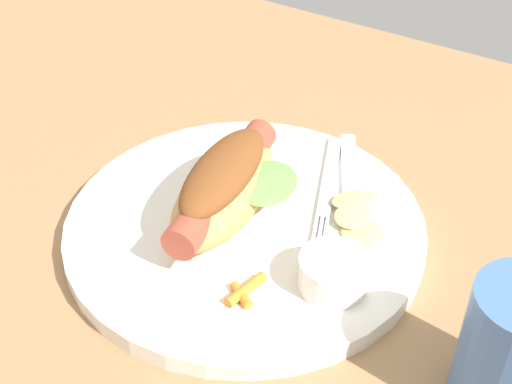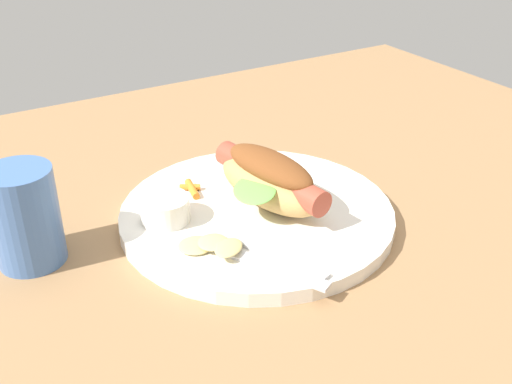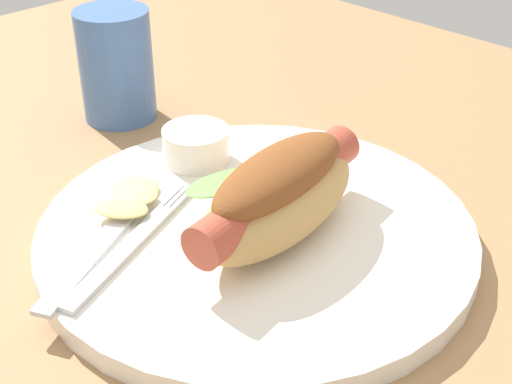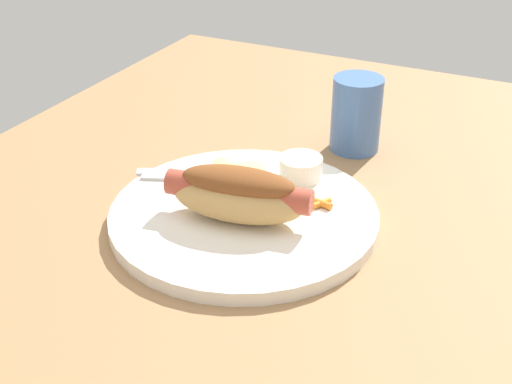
% 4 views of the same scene
% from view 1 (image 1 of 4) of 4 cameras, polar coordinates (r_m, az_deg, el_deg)
% --- Properties ---
extents(ground_plane, '(1.20, 0.90, 0.02)m').
position_cam_1_polar(ground_plane, '(0.61, -3.14, -5.20)').
color(ground_plane, '#9E754C').
extents(plate, '(0.31, 0.31, 0.02)m').
position_cam_1_polar(plate, '(0.61, -0.88, -2.84)').
color(plate, white).
rests_on(plate, ground_plane).
extents(hot_dog, '(0.10, 0.17, 0.06)m').
position_cam_1_polar(hot_dog, '(0.59, -2.51, 0.46)').
color(hot_dog, tan).
rests_on(hot_dog, plate).
extents(sauce_ramekin, '(0.05, 0.05, 0.03)m').
position_cam_1_polar(sauce_ramekin, '(0.55, 6.35, -6.15)').
color(sauce_ramekin, white).
rests_on(sauce_ramekin, plate).
extents(fork, '(0.07, 0.14, 0.00)m').
position_cam_1_polar(fork, '(0.64, 5.75, 0.62)').
color(fork, silver).
rests_on(fork, plate).
extents(knife, '(0.08, 0.13, 0.00)m').
position_cam_1_polar(knife, '(0.65, 7.43, 1.11)').
color(knife, silver).
rests_on(knife, plate).
extents(chips_pile, '(0.07, 0.07, 0.01)m').
position_cam_1_polar(chips_pile, '(0.61, 8.02, -2.04)').
color(chips_pile, '#DEC679').
rests_on(chips_pile, plate).
extents(carrot_garnish, '(0.02, 0.04, 0.01)m').
position_cam_1_polar(carrot_garnish, '(0.54, -0.93, -7.90)').
color(carrot_garnish, orange).
rests_on(carrot_garnish, plate).
extents(drinking_cup, '(0.07, 0.07, 0.10)m').
position_cam_1_polar(drinking_cup, '(0.49, 19.72, -11.90)').
color(drinking_cup, '#4770B2').
rests_on(drinking_cup, ground_plane).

